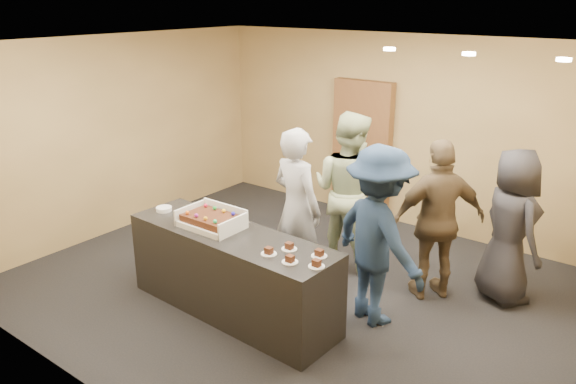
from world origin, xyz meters
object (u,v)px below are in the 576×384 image
at_px(person_server_grey, 297,208).
at_px(person_dark_suit, 511,226).
at_px(cake_box, 213,222).
at_px(person_brown_extra, 438,221).
at_px(sheet_cake, 211,218).
at_px(person_navy_man, 378,237).
at_px(storage_cabinet, 362,150).
at_px(person_sage_man, 348,191).
at_px(plate_stack, 164,209).
at_px(serving_counter, 232,273).

xyz_separation_m(person_server_grey, person_dark_suit, (2.02, 1.10, -0.07)).
height_order(cake_box, person_brown_extra, person_brown_extra).
relative_size(cake_box, person_server_grey, 0.35).
bearing_deg(person_server_grey, person_brown_extra, -143.45).
bearing_deg(sheet_cake, person_navy_man, 27.17).
relative_size(cake_box, person_brown_extra, 0.36).
xyz_separation_m(storage_cabinet, person_navy_man, (1.63, -2.47, -0.09)).
bearing_deg(person_sage_man, storage_cabinet, -66.92).
bearing_deg(sheet_cake, plate_stack, 179.34).
height_order(plate_stack, person_navy_man, person_navy_man).
bearing_deg(storage_cabinet, serving_counter, -83.38).
bearing_deg(sheet_cake, cake_box, 89.13).
bearing_deg(person_dark_suit, person_sage_man, 50.12).
bearing_deg(person_brown_extra, serving_counter, -0.42).
bearing_deg(plate_stack, serving_counter, -0.49).
bearing_deg(plate_stack, person_dark_suit, 32.20).
bearing_deg(sheet_cake, person_sage_man, 69.89).
bearing_deg(plate_stack, person_sage_man, 50.96).
distance_m(person_server_grey, person_brown_extra, 1.54).
distance_m(serving_counter, plate_stack, 1.12).
distance_m(person_navy_man, person_brown_extra, 0.86).
height_order(sheet_cake, person_server_grey, person_server_grey).
distance_m(storage_cabinet, sheet_cake, 3.25).
bearing_deg(person_brown_extra, person_sage_man, -51.11).
bearing_deg(plate_stack, sheet_cake, -0.66).
height_order(serving_counter, sheet_cake, sheet_cake).
distance_m(plate_stack, person_navy_man, 2.40).
xyz_separation_m(person_sage_man, person_brown_extra, (1.18, -0.09, -0.07)).
distance_m(person_sage_man, person_dark_suit, 1.85).
distance_m(serving_counter, person_sage_man, 1.80).
relative_size(plate_stack, person_sage_man, 0.09).
bearing_deg(person_navy_man, storage_cabinet, -34.85).
relative_size(storage_cabinet, plate_stack, 11.61).
distance_m(plate_stack, person_server_grey, 1.48).
bearing_deg(person_server_grey, person_sage_man, -94.02).
distance_m(storage_cabinet, plate_stack, 3.31).
relative_size(person_navy_man, person_brown_extra, 1.03).
bearing_deg(person_server_grey, sheet_cake, 75.42).
xyz_separation_m(plate_stack, person_brown_extra, (2.55, 1.59, -0.03)).
height_order(serving_counter, person_sage_man, person_sage_man).
height_order(serving_counter, cake_box, cake_box).
bearing_deg(plate_stack, person_brown_extra, 32.03).
bearing_deg(cake_box, person_dark_suit, 39.21).
xyz_separation_m(person_server_grey, person_sage_man, (0.20, 0.77, 0.04)).
distance_m(serving_counter, person_server_grey, 1.04).
distance_m(serving_counter, person_navy_man, 1.55).
bearing_deg(serving_counter, person_dark_suit, 45.24).
distance_m(cake_box, person_navy_man, 1.71).
height_order(person_brown_extra, person_dark_suit, person_brown_extra).
height_order(storage_cabinet, plate_stack, storage_cabinet).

